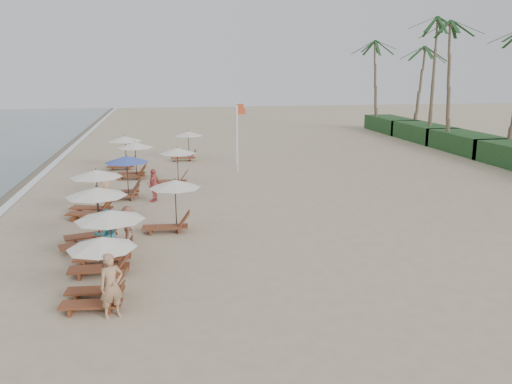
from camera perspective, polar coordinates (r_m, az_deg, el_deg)
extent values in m
plane|color=tan|center=(19.78, -0.24, -7.16)|extent=(160.00, 160.00, 0.00)
cube|color=white|center=(30.19, -25.22, -1.24)|extent=(0.50, 140.00, 0.02)
cube|color=#193D1C|center=(47.88, 21.81, 4.97)|extent=(3.20, 8.00, 1.60)
cube|color=#193D1C|center=(54.34, 17.68, 6.16)|extent=(3.20, 8.00, 1.60)
cube|color=#193D1C|center=(61.04, 14.43, 7.08)|extent=(3.20, 8.00, 1.60)
cylinder|color=brown|center=(44.71, 25.96, 9.36)|extent=(0.36, 0.36, 9.80)
cylinder|color=brown|center=(48.08, 20.60, 10.50)|extent=(0.36, 0.36, 10.60)
cylinder|color=brown|center=(53.04, 18.61, 11.26)|extent=(0.36, 0.36, 11.40)
cylinder|color=brown|center=(58.10, 16.86, 10.31)|extent=(0.36, 0.36, 9.00)
cylinder|color=brown|center=(62.05, 13.19, 11.04)|extent=(0.36, 0.36, 9.80)
cylinder|color=black|center=(16.41, -16.16, -8.31)|extent=(0.05, 0.05, 2.03)
cone|color=silver|center=(16.10, -16.37, -5.28)|extent=(2.05, 2.05, 0.35)
cylinder|color=black|center=(19.07, -15.37, -5.14)|extent=(0.05, 0.05, 2.08)
cone|color=silver|center=(18.80, -15.54, -2.42)|extent=(2.41, 2.41, 0.35)
cylinder|color=black|center=(21.70, -16.72, -2.68)|extent=(0.05, 0.05, 2.31)
cone|color=silver|center=(21.45, -16.90, 0.03)|extent=(2.39, 2.39, 0.35)
cylinder|color=black|center=(26.11, -16.78, -0.19)|extent=(0.05, 0.05, 2.17)
cone|color=silver|center=(25.90, -16.92, 1.93)|extent=(2.44, 2.44, 0.35)
cylinder|color=black|center=(29.39, -13.73, 1.52)|extent=(0.05, 0.05, 2.24)
cone|color=#3A51AE|center=(29.21, -13.84, 3.48)|extent=(2.41, 2.41, 0.35)
cylinder|color=black|center=(34.72, -12.87, 3.32)|extent=(0.05, 0.05, 2.24)
cone|color=silver|center=(34.57, -12.96, 4.99)|extent=(2.31, 2.31, 0.35)
cylinder|color=black|center=(38.22, -13.93, 4.13)|extent=(0.05, 0.05, 2.21)
cone|color=silver|center=(38.08, -14.01, 5.62)|extent=(2.41, 2.41, 0.35)
cylinder|color=black|center=(23.16, -8.67, -1.48)|extent=(0.05, 0.05, 2.15)
cone|color=silver|center=(22.93, -8.76, 0.88)|extent=(2.24, 2.24, 0.35)
cylinder|color=black|center=(32.44, -8.47, 2.75)|extent=(0.05, 0.05, 2.15)
cone|color=silver|center=(32.28, -8.52, 4.45)|extent=(2.24, 2.24, 0.35)
cylinder|color=black|center=(40.89, -7.30, 4.94)|extent=(0.05, 0.05, 2.15)
cone|color=silver|center=(40.76, -7.34, 6.29)|extent=(2.24, 2.24, 0.35)
imported|color=tan|center=(15.54, -15.38, -9.78)|extent=(0.81, 0.70, 1.89)
imported|color=teal|center=(20.17, -15.86, -4.41)|extent=(1.14, 1.04, 1.91)
imported|color=brown|center=(21.94, -13.68, -3.40)|extent=(0.83, 1.10, 1.51)
imported|color=#BE4D4C|center=(28.33, -11.00, 0.73)|extent=(0.82, 1.12, 1.76)
imported|color=tan|center=(29.03, -16.01, 0.55)|extent=(0.81, 0.91, 1.56)
cylinder|color=silver|center=(35.91, -2.01, 5.78)|extent=(0.08, 0.08, 4.49)
cube|color=#B84322|center=(35.76, -1.59, 8.72)|extent=(0.55, 0.02, 0.40)
cylinder|color=silver|center=(38.88, -2.14, 6.42)|extent=(0.08, 0.08, 4.59)
cube|color=#B84322|center=(38.74, -1.75, 9.21)|extent=(0.55, 0.02, 0.40)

